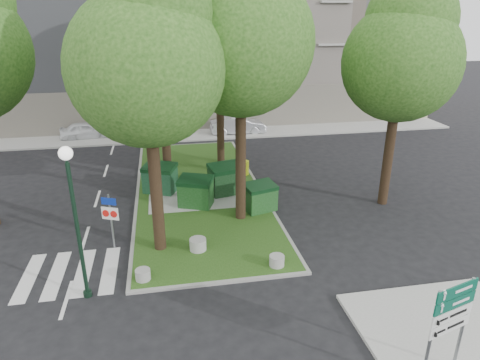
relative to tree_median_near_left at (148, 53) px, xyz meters
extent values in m
plane|color=black|center=(1.41, -2.56, -7.32)|extent=(120.00, 120.00, 0.00)
cube|color=#204513|center=(1.91, 5.44, -7.26)|extent=(6.00, 16.00, 0.12)
cube|color=gray|center=(1.91, 5.44, -7.27)|extent=(6.30, 16.30, 0.10)
cube|color=#999993|center=(7.91, -6.06, -7.26)|extent=(5.00, 4.00, 0.12)
cube|color=#999993|center=(1.41, 15.94, -7.26)|extent=(42.00, 3.00, 0.12)
cube|color=silver|center=(-2.34, -1.06, -7.31)|extent=(5.00, 3.00, 0.01)
cube|color=tan|center=(1.41, 23.44, 0.68)|extent=(41.00, 12.00, 16.00)
cylinder|color=black|center=(-0.09, -0.06, -4.24)|extent=(0.44, 0.44, 6.16)
sphere|color=#1D4612|center=(-0.09, -0.06, -0.50)|extent=(5.20, 5.20, 5.20)
sphere|color=#1D4612|center=(0.21, 0.14, 1.26)|extent=(3.90, 3.90, 3.90)
cylinder|color=black|center=(3.41, 1.94, -3.96)|extent=(0.44, 0.44, 6.72)
sphere|color=#1D4612|center=(3.41, 1.94, 0.12)|extent=(5.60, 5.60, 5.60)
cylinder|color=black|center=(0.41, 6.44, -4.38)|extent=(0.44, 0.44, 5.88)
sphere|color=#1D4612|center=(0.41, 6.44, -0.81)|extent=(4.80, 4.80, 4.80)
sphere|color=#1D4612|center=(0.71, 6.64, 0.87)|extent=(3.60, 3.60, 3.60)
cylinder|color=black|center=(3.61, 9.44, -3.82)|extent=(0.44, 0.44, 7.00)
sphere|color=#1D4612|center=(3.61, 9.44, 0.43)|extent=(5.80, 5.80, 5.80)
cylinder|color=black|center=(10.41, 2.44, -4.38)|extent=(0.44, 0.44, 5.88)
sphere|color=#1D4612|center=(10.41, 2.44, -0.81)|extent=(5.00, 5.00, 5.00)
sphere|color=#1D4612|center=(10.71, 2.64, 0.87)|extent=(3.75, 3.75, 3.75)
cube|color=#103B1F|center=(0.00, 5.51, -6.60)|extent=(1.80, 1.56, 1.19)
cube|color=black|center=(0.00, 5.51, -5.91)|extent=(1.88, 1.65, 0.34)
cube|color=#113C12|center=(1.60, 3.53, -6.62)|extent=(1.73, 1.47, 1.16)
cube|color=black|center=(1.60, 3.53, -5.95)|extent=(1.81, 1.55, 0.33)
cube|color=black|center=(3.20, 4.75, -6.58)|extent=(1.78, 1.41, 1.23)
cube|color=black|center=(3.20, 4.75, -5.87)|extent=(1.85, 1.50, 0.36)
cube|color=#133F14|center=(4.41, 2.53, -6.66)|extent=(1.56, 1.27, 1.07)
cube|color=black|center=(4.41, 2.53, -6.04)|extent=(1.63, 1.35, 0.31)
cylinder|color=gray|center=(-0.69, -2.06, -7.01)|extent=(0.51, 0.51, 0.36)
cylinder|color=#989793|center=(3.97, -2.06, -7.00)|extent=(0.54, 0.54, 0.39)
cylinder|color=#979692|center=(1.31, -0.47, -6.97)|extent=(0.63, 0.63, 0.45)
cylinder|color=yellow|center=(4.61, 7.10, -6.81)|extent=(0.45, 0.45, 0.78)
cylinder|color=black|center=(-2.44, -2.50, -5.03)|extent=(0.13, 0.13, 4.57)
cylinder|color=black|center=(-2.44, -2.50, -7.23)|extent=(0.27, 0.27, 0.18)
sphere|color=white|center=(-2.44, -2.50, -2.48)|extent=(0.40, 0.40, 0.40)
cylinder|color=slate|center=(-1.85, 0.44, -6.18)|extent=(0.10, 0.10, 2.27)
cube|color=navy|center=(-1.85, 0.44, -5.32)|extent=(0.56, 0.27, 0.27)
cube|color=white|center=(-1.85, 0.44, -5.82)|extent=(0.64, 0.31, 0.50)
cylinder|color=red|center=(-2.01, 0.44, -5.82)|extent=(0.26, 0.13, 0.27)
cylinder|color=red|center=(-1.68, 0.44, -5.82)|extent=(0.26, 0.13, 0.27)
cylinder|color=slate|center=(6.12, -7.70, -5.86)|extent=(0.10, 0.10, 2.66)
cylinder|color=slate|center=(7.20, -7.39, -5.86)|extent=(0.10, 0.10, 2.66)
cube|color=#094D38|center=(6.66, -7.54, -4.69)|extent=(1.29, 0.41, 0.31)
cube|color=#094D38|center=(6.66, -7.54, -5.02)|extent=(1.29, 0.41, 0.31)
cube|color=white|center=(6.66, -7.54, -5.36)|extent=(1.29, 0.41, 0.31)
cube|color=white|center=(6.66, -7.54, -5.70)|extent=(1.29, 0.41, 0.31)
imported|color=white|center=(-5.10, 16.57, -6.71)|extent=(3.72, 1.82, 1.22)
imported|color=#ADAFB6|center=(5.80, 15.87, -6.65)|extent=(4.07, 1.44, 1.34)
camera|label=1|loc=(0.31, -14.65, 1.25)|focal=32.00mm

